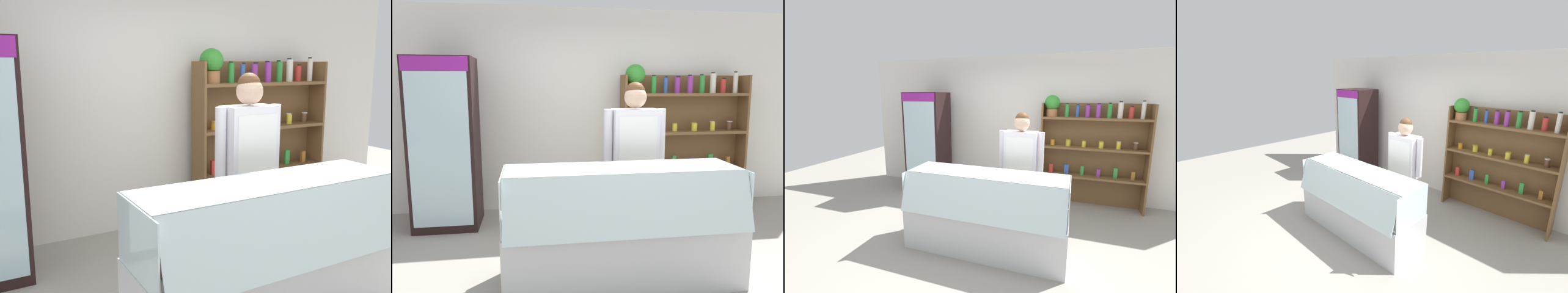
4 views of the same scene
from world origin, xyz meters
TOP-DOWN VIEW (x-y plane):
  - ground_plane at (0.00, 0.00)m, footprint 12.00×12.00m
  - back_wall at (0.00, 2.09)m, footprint 6.80×0.10m
  - drinks_fridge at (-1.86, 1.51)m, footprint 0.73×0.62m
  - shelving_unit at (1.12, 1.82)m, footprint 1.73×0.29m
  - deli_display_case at (-0.12, -0.09)m, footprint 2.00×0.73m
  - shop_clerk at (0.19, 0.62)m, footprint 0.64×0.25m

SIDE VIEW (x-z plane):
  - ground_plane at x=0.00m, z-range 0.00..0.00m
  - deli_display_case at x=-0.12m, z-range -0.19..0.82m
  - drinks_fridge at x=-1.86m, z-range 0.00..2.01m
  - shop_clerk at x=0.19m, z-range 0.17..1.89m
  - shelving_unit at x=1.12m, z-range 0.12..2.08m
  - back_wall at x=0.00m, z-range 0.00..2.70m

